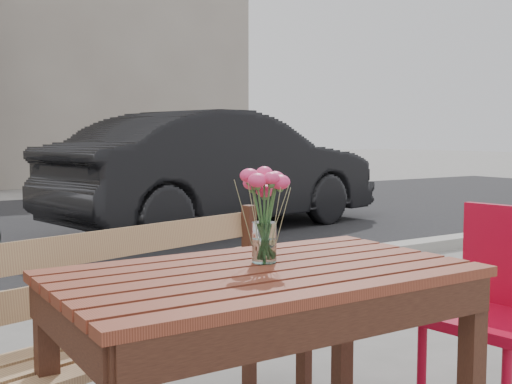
% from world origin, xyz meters
% --- Properties ---
extents(main_table, '(1.33, 0.79, 0.81)m').
position_xyz_m(main_table, '(-0.03, 0.00, 0.68)').
color(main_table, '#5B2618').
rests_on(main_table, ground).
extents(main_bench, '(1.55, 0.80, 0.92)m').
position_xyz_m(main_bench, '(-0.14, 0.66, 0.56)').
color(main_bench, '#A37854').
rests_on(main_bench, ground).
extents(red_chair, '(0.52, 0.52, 0.93)m').
position_xyz_m(red_chair, '(1.17, -0.00, 0.54)').
color(red_chair, '#A20721').
rests_on(red_chair, ground).
extents(main_vase, '(0.17, 0.17, 0.32)m').
position_xyz_m(main_vase, '(0.03, 0.08, 1.01)').
color(main_vase, white).
rests_on(main_vase, main_table).
extents(parked_car, '(4.87, 2.47, 1.53)m').
position_xyz_m(parked_car, '(3.05, 5.65, 0.77)').
color(parked_car, black).
rests_on(parked_car, ground).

